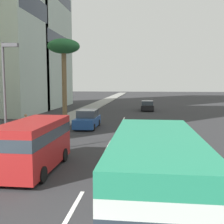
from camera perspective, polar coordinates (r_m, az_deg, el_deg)
ground_plane at (r=35.72m, az=2.84°, el=-0.79°), size 198.00×198.00×0.00m
sidewalk_right at (r=36.75m, az=-7.51°, el=-0.53°), size 162.00×3.13×0.15m
lane_stripe_near at (r=9.88m, az=-8.34°, el=-19.70°), size 3.20×0.16×0.01m
lane_stripe_mid at (r=18.94m, az=-0.66°, el=-6.97°), size 3.20×0.16×0.01m
lane_stripe_far at (r=32.46m, az=2.45°, el=-1.48°), size 3.20×0.16×0.01m
car_lead at (r=42.83m, az=7.39°, el=1.30°), size 4.55×1.96×1.53m
car_second at (r=26.13m, az=-5.16°, el=-1.57°), size 4.43×1.94×1.73m
van_third at (r=13.95m, az=-15.99°, el=-6.11°), size 5.41×2.23×2.44m
minibus_fourth at (r=7.48m, az=9.11°, el=-14.94°), size 6.04×2.34×2.95m
pedestrian_mid_block at (r=22.37m, az=-17.57°, el=-2.37°), size 0.36×0.28×1.73m
palm_tree at (r=30.35m, az=-10.08°, el=12.66°), size 3.46×3.46×8.83m
street_lamp at (r=16.48m, az=-21.27°, el=5.08°), size 0.24×0.97×6.38m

